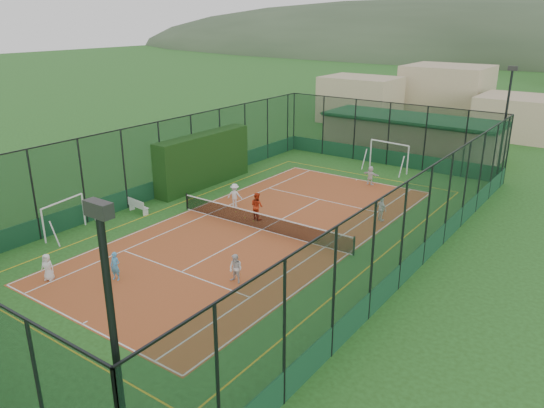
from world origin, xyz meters
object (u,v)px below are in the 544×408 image
(floodlight_se, at_px, (120,386))
(clubhouse, at_px, (411,135))
(child_far_right, at_px, (381,209))
(child_near_mid, at_px, (115,266))
(child_far_left, at_px, (235,195))
(white_bench, at_px, (138,206))
(futsal_goal_near, at_px, (64,218))
(floodlight_ne, at_px, (504,127))
(child_near_left, at_px, (47,267))
(child_far_back, at_px, (370,175))
(futsal_goal_far, at_px, (389,157))
(child_near_right, at_px, (236,269))
(coach, at_px, (257,206))

(floodlight_se, bearing_deg, clubhouse, 102.56)
(child_far_right, bearing_deg, floodlight_se, 128.18)
(child_near_mid, height_order, child_far_left, child_far_left)
(white_bench, xyz_separation_m, futsal_goal_near, (-0.72, -4.58, 0.50))
(floodlight_ne, xyz_separation_m, futsal_goal_near, (-17.12, -23.34, -3.17))
(child_near_left, bearing_deg, white_bench, 85.49)
(floodlight_ne, height_order, child_near_left, floodlight_ne)
(child_far_left, distance_m, child_far_back, 10.45)
(child_far_right, height_order, child_far_back, child_far_right)
(futsal_goal_far, height_order, child_near_right, futsal_goal_far)
(child_near_left, bearing_deg, clubhouse, 55.47)
(white_bench, height_order, futsal_goal_far, futsal_goal_far)
(child_far_right, bearing_deg, coach, 61.51)
(futsal_goal_far, bearing_deg, coach, -90.80)
(child_near_left, distance_m, child_far_back, 22.51)
(futsal_goal_far, relative_size, child_near_right, 2.48)
(floodlight_se, relative_size, child_near_left, 6.47)
(white_bench, bearing_deg, coach, 33.49)
(child_far_left, relative_size, child_far_back, 1.11)
(child_near_left, bearing_deg, child_far_back, 48.61)
(floodlight_se, xyz_separation_m, child_far_left, (-12.26, 18.71, -3.36))
(floodlight_ne, bearing_deg, child_near_mid, -112.54)
(clubhouse, bearing_deg, floodlight_se, -77.44)
(futsal_goal_near, height_order, child_far_left, futsal_goal_near)
(futsal_goal_far, distance_m, coach, 14.44)
(floodlight_se, distance_m, child_far_back, 29.07)
(floodlight_se, distance_m, coach, 20.60)
(white_bench, bearing_deg, child_far_left, 52.28)
(floodlight_se, height_order, futsal_goal_near, floodlight_se)
(floodlight_se, height_order, floodlight_ne, same)
(futsal_goal_far, bearing_deg, child_near_right, -77.42)
(floodlight_se, distance_m, futsal_goal_far, 33.16)
(futsal_goal_far, bearing_deg, child_far_back, -76.26)
(white_bench, relative_size, child_far_right, 1.12)
(floodlight_se, relative_size, child_near_right, 6.02)
(child_near_left, xyz_separation_m, child_far_right, (9.29, 15.65, 0.09))
(child_near_left, height_order, child_far_right, child_far_right)
(child_near_left, xyz_separation_m, child_near_mid, (2.50, 1.81, 0.04))
(futsal_goal_far, bearing_deg, child_near_mid, -89.05)
(floodlight_se, xyz_separation_m, coach, (-9.83, 17.80, -3.30))
(child_near_left, distance_m, coach, 12.09)
(futsal_goal_far, height_order, child_far_left, futsal_goal_far)
(white_bench, distance_m, coach, 7.38)
(coach, bearing_deg, child_far_right, -133.22)
(white_bench, xyz_separation_m, child_far_right, (12.70, 7.34, 0.28))
(floodlight_se, height_order, child_far_right, floodlight_se)
(clubhouse, xyz_separation_m, child_far_right, (4.90, -16.82, -0.84))
(futsal_goal_far, xyz_separation_m, child_near_right, (1.96, -21.18, -0.40))
(white_bench, distance_m, child_far_right, 14.67)
(floodlight_se, bearing_deg, child_far_left, 123.24)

